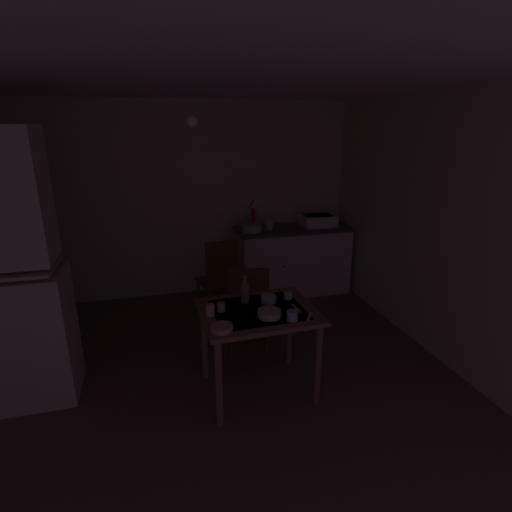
{
  "coord_description": "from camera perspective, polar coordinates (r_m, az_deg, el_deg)",
  "views": [
    {
      "loc": [
        -0.5,
        -2.98,
        2.17
      ],
      "look_at": [
        0.37,
        0.25,
        1.08
      ],
      "focal_mm": 28.0,
      "sensor_mm": 36.0,
      "label": 1
    }
  ],
  "objects": [
    {
      "name": "hand_pump",
      "position": [
        5.15,
        -0.4,
        5.64
      ],
      "size": [
        0.05,
        0.27,
        0.39
      ],
      "color": "#B21E19",
      "rests_on": "counter_cabinet"
    },
    {
      "name": "ceiling_slab",
      "position": [
        3.05,
        -6.14,
        24.93
      ],
      "size": [
        4.32,
        4.42,
        0.1
      ],
      "primitive_type": "cube",
      "color": "silver"
    },
    {
      "name": "mug_dark",
      "position": [
        3.08,
        5.22,
        -8.48
      ],
      "size": [
        0.08,
        0.08,
        0.08
      ],
      "primitive_type": "cylinder",
      "color": "#9EB2C6",
      "rests_on": "dining_table"
    },
    {
      "name": "chair_far_side",
      "position": [
        3.91,
        -1.1,
        -7.4
      ],
      "size": [
        0.48,
        0.48,
        0.94
      ],
      "color": "#50331B",
      "rests_on": "ground"
    },
    {
      "name": "teaspoon_near_bowl",
      "position": [
        3.17,
        7.63,
        -8.54
      ],
      "size": [
        0.09,
        0.14,
        0.0
      ],
      "primitive_type": "cube",
      "rotation": [
        0.0,
        0.0,
        4.19
      ],
      "color": "beige",
      "rests_on": "dining_table"
    },
    {
      "name": "counter_cabinet",
      "position": [
        5.43,
        5.15,
        -0.52
      ],
      "size": [
        1.5,
        0.64,
        0.9
      ],
      "color": "beige",
      "rests_on": "ground"
    },
    {
      "name": "hutch_cabinet",
      "position": [
        3.63,
        -32.6,
        -3.37
      ],
      "size": [
        0.9,
        0.52,
        2.18
      ],
      "color": "beige",
      "rests_on": "ground"
    },
    {
      "name": "serving_bowl_wide",
      "position": [
        3.38,
        1.8,
        -6.13
      ],
      "size": [
        0.13,
        0.13,
        0.06
      ],
      "primitive_type": "cylinder",
      "color": "#ADD1C1",
      "rests_on": "dining_table"
    },
    {
      "name": "wall_right",
      "position": [
        4.1,
        25.93,
        3.17
      ],
      "size": [
        0.1,
        4.42,
        2.49
      ],
      "primitive_type": "cube",
      "color": "beige",
      "rests_on": "ground"
    },
    {
      "name": "sauce_dish",
      "position": [
        3.13,
        1.9,
        -8.21
      ],
      "size": [
        0.18,
        0.18,
        0.05
      ],
      "primitive_type": "cylinder",
      "color": "beige",
      "rests_on": "dining_table"
    },
    {
      "name": "table_knife",
      "position": [
        3.29,
        5.74,
        -7.4
      ],
      "size": [
        0.04,
        0.17,
        0.0
      ],
      "primitive_type": "cube",
      "rotation": [
        0.0,
        0.0,
        4.83
      ],
      "color": "silver",
      "rests_on": "dining_table"
    },
    {
      "name": "dining_table",
      "position": [
        3.3,
        0.32,
        -9.5
      ],
      "size": [
        0.94,
        0.77,
        0.76
      ],
      "color": "brown",
      "rests_on": "ground"
    },
    {
      "name": "soup_bowl_small",
      "position": [
        2.94,
        -4.9,
        -10.2
      ],
      "size": [
        0.16,
        0.16,
        0.04
      ],
      "primitive_type": "cylinder",
      "color": "tan",
      "rests_on": "dining_table"
    },
    {
      "name": "mixing_bowl_counter",
      "position": [
        5.08,
        -0.58,
        4.01
      ],
      "size": [
        0.25,
        0.25,
        0.09
      ],
      "primitive_type": "cylinder",
      "color": "#ADD1C1",
      "rests_on": "counter_cabinet"
    },
    {
      "name": "wall_back",
      "position": [
        5.3,
        -9.56,
        7.73
      ],
      "size": [
        4.32,
        0.1,
        2.49
      ],
      "primitive_type": "cube",
      "color": "beige",
      "rests_on": "ground"
    },
    {
      "name": "sink_basin",
      "position": [
        5.42,
        8.82,
        5.05
      ],
      "size": [
        0.44,
        0.34,
        0.15
      ],
      "color": "white",
      "rests_on": "counter_cabinet"
    },
    {
      "name": "teacup_mint",
      "position": [
        3.16,
        -6.57,
        -7.65
      ],
      "size": [
        0.07,
        0.07,
        0.09
      ],
      "primitive_type": "cylinder",
      "color": "beige",
      "rests_on": "dining_table"
    },
    {
      "name": "ground_plane",
      "position": [
        3.72,
        -4.78,
        -17.7
      ],
      "size": [
        5.32,
        5.32,
        0.0
      ],
      "primitive_type": "plane",
      "color": "brown"
    },
    {
      "name": "mug_tall",
      "position": [
        3.45,
        4.57,
        -5.66
      ],
      "size": [
        0.08,
        0.08,
        0.06
      ],
      "primitive_type": "cylinder",
      "color": "#ADD1C1",
      "rests_on": "dining_table"
    },
    {
      "name": "chair_by_counter",
      "position": [
        4.63,
        -5.32,
        -3.09
      ],
      "size": [
        0.48,
        0.48,
        0.97
      ],
      "color": "#563A1A",
      "rests_on": "ground"
    },
    {
      "name": "teacup_cream",
      "position": [
        3.22,
        -5.01,
        -7.27
      ],
      "size": [
        0.07,
        0.07,
        0.07
      ],
      "primitive_type": "cylinder",
      "color": "tan",
      "rests_on": "dining_table"
    },
    {
      "name": "pendant_bulb",
      "position": [
        2.97,
        -9.13,
        18.46
      ],
      "size": [
        0.08,
        0.08,
        0.08
      ],
      "primitive_type": "sphere",
      "color": "#F9EFCC"
    },
    {
      "name": "stoneware_crock",
      "position": [
        5.19,
        1.89,
        4.62
      ],
      "size": [
        0.11,
        0.11,
        0.14
      ],
      "primitive_type": "cylinder",
      "color": "beige",
      "rests_on": "counter_cabinet"
    },
    {
      "name": "glass_bottle",
      "position": [
        3.34,
        -1.59,
        -5.12
      ],
      "size": [
        0.07,
        0.07,
        0.24
      ],
      "color": "olive",
      "rests_on": "dining_table"
    }
  ]
}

